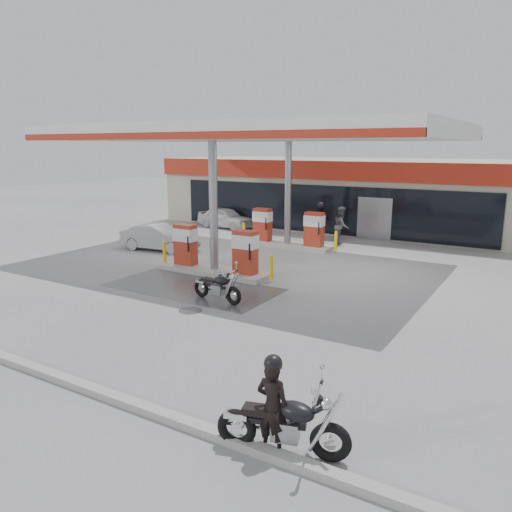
% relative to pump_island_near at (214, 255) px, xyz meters
% --- Properties ---
extents(ground, '(90.00, 90.00, 0.00)m').
position_rel_pump_island_near_xyz_m(ground, '(0.00, -2.00, -0.71)').
color(ground, gray).
rests_on(ground, ground).
extents(wet_patch, '(6.00, 3.00, 0.00)m').
position_rel_pump_island_near_xyz_m(wet_patch, '(0.50, -2.00, -0.71)').
color(wet_patch, '#4C4C4F').
rests_on(wet_patch, ground).
extents(drain_cover, '(0.70, 0.70, 0.01)m').
position_rel_pump_island_near_xyz_m(drain_cover, '(2.00, -4.00, -0.71)').
color(drain_cover, '#38383A').
rests_on(drain_cover, ground).
extents(store_building, '(22.00, 8.22, 4.00)m').
position_rel_pump_island_near_xyz_m(store_building, '(0.01, 13.94, 1.30)').
color(store_building, '#B8B29A').
rests_on(store_building, ground).
extents(canopy, '(16.00, 10.02, 5.51)m').
position_rel_pump_island_near_xyz_m(canopy, '(0.00, 3.00, 4.56)').
color(canopy, silver).
rests_on(canopy, ground).
extents(pump_island_near, '(5.14, 1.30, 1.78)m').
position_rel_pump_island_near_xyz_m(pump_island_near, '(0.00, 0.00, 0.00)').
color(pump_island_near, '#9E9E99').
rests_on(pump_island_near, ground).
extents(pump_island_far, '(5.14, 1.30, 1.78)m').
position_rel_pump_island_near_xyz_m(pump_island_far, '(0.00, 6.00, 0.00)').
color(pump_island_far, '#9E9E99').
rests_on(pump_island_far, ground).
extents(main_motorcycle, '(2.13, 0.93, 1.12)m').
position_rel_pump_island_near_xyz_m(main_motorcycle, '(7.71, -8.78, -0.21)').
color(main_motorcycle, black).
rests_on(main_motorcycle, ground).
extents(biker_main, '(0.58, 0.39, 1.57)m').
position_rel_pump_island_near_xyz_m(biker_main, '(7.52, -8.84, 0.08)').
color(biker_main, black).
rests_on(biker_main, ground).
extents(parked_motorcycle, '(1.96, 0.75, 1.01)m').
position_rel_pump_island_near_xyz_m(parked_motorcycle, '(2.15, -2.80, -0.26)').
color(parked_motorcycle, black).
rests_on(parked_motorcycle, ground).
extents(sedan_white, '(3.71, 1.80, 1.22)m').
position_rel_pump_island_near_xyz_m(sedan_white, '(-5.84, 9.20, -0.10)').
color(sedan_white, silver).
rests_on(sedan_white, ground).
extents(attendant, '(0.93, 1.07, 1.89)m').
position_rel_pump_island_near_xyz_m(attendant, '(2.01, 7.88, 0.23)').
color(attendant, '#505055').
rests_on(attendant, ground).
extents(hatchback_silver, '(3.83, 1.73, 1.22)m').
position_rel_pump_island_near_xyz_m(hatchback_silver, '(-4.76, 2.20, -0.10)').
color(hatchback_silver, '#999CA1').
rests_on(hatchback_silver, ground).
extents(parked_car_left, '(4.77, 2.04, 1.37)m').
position_rel_pump_island_near_xyz_m(parked_car_left, '(-6.13, 12.00, -0.02)').
color(parked_car_left, '#142043').
rests_on(parked_car_left, ground).
extents(biker_walking, '(1.11, 0.47, 1.88)m').
position_rel_pump_island_near_xyz_m(biker_walking, '(0.73, 8.20, 0.23)').
color(biker_walking, black).
rests_on(biker_walking, ground).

